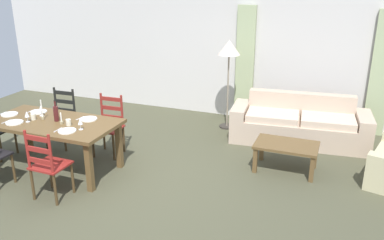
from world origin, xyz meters
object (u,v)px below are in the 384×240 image
object	(u,v)px
dining_chair_far_left	(62,118)
standing_lamp	(229,53)
wine_glass_near_left	(27,115)
wine_glass_far_left	(41,109)
wine_glass_near_right	(80,122)
coffee_cup_secondary	(33,117)
wine_bottle	(56,113)
dining_table	(53,127)
couch	(299,125)
dining_chair_near_right	(48,165)
coffee_table	(286,148)
dining_chair_far_right	(109,125)
coffee_cup_primary	(68,122)

from	to	relation	value
dining_chair_far_left	standing_lamp	world-z (taller)	standing_lamp
wine_glass_near_left	wine_glass_far_left	xyz separation A→B (m)	(0.00, 0.29, 0.00)
wine_glass_near_right	coffee_cup_secondary	world-z (taller)	wine_glass_near_right
wine_bottle	dining_table	bearing A→B (deg)	-144.48
dining_table	coffee_cup_secondary	distance (m)	0.33
couch	standing_lamp	world-z (taller)	standing_lamp
dining_chair_near_right	wine_bottle	xyz separation A→B (m)	(-0.42, 0.76, 0.39)
wine_glass_near_left	dining_chair_near_right	bearing A→B (deg)	-36.41
coffee_table	dining_chair_far_right	bearing A→B (deg)	-171.58
dining_table	coffee_cup_primary	bearing A→B (deg)	-8.62
wine_glass_far_left	standing_lamp	xyz separation A→B (m)	(2.18, 2.42, 0.55)
dining_chair_far_right	wine_bottle	distance (m)	0.91
wine_bottle	dining_chair_near_right	bearing A→B (deg)	-60.89
couch	coffee_cup_primary	bearing A→B (deg)	-139.89
wine_bottle	standing_lamp	size ratio (longest dim) A/B	0.19
wine_glass_far_left	dining_table	bearing A→B (deg)	-25.18
dining_table	wine_glass_far_left	world-z (taller)	wine_glass_far_left
dining_chair_far_left	wine_glass_near_left	xyz separation A→B (m)	(0.16, -0.93, 0.38)
wine_bottle	wine_glass_far_left	world-z (taller)	wine_bottle
dining_chair_far_left	wine_glass_far_left	bearing A→B (deg)	-75.40
wine_glass_near_right	wine_glass_far_left	bearing A→B (deg)	163.27
dining_chair_near_right	wine_glass_near_left	world-z (taller)	dining_chair_near_right
dining_chair_near_right	wine_bottle	distance (m)	0.96
wine_bottle	coffee_cup_secondary	size ratio (longest dim) A/B	3.51
dining_chair_near_right	coffee_cup_primary	xyz separation A→B (m)	(-0.15, 0.67, 0.32)
dining_chair_near_right	dining_chair_far_left	distance (m)	1.78
coffee_cup_primary	coffee_cup_secondary	distance (m)	0.62
wine_glass_near_right	coffee_cup_secondary	size ratio (longest dim) A/B	1.79
dining_chair_far_right	coffee_cup_primary	world-z (taller)	dining_chair_far_right
dining_table	standing_lamp	xyz separation A→B (m)	(1.87, 2.57, 0.75)
coffee_cup_primary	coffee_table	bearing A→B (deg)	23.12
wine_glass_near_right	dining_chair_near_right	bearing A→B (deg)	-99.58
wine_glass_near_left	coffee_cup_secondary	xyz separation A→B (m)	(0.01, 0.11, -0.07)
wine_glass_far_left	coffee_table	bearing A→B (deg)	16.39
dining_chair_far_left	wine_glass_near_right	bearing A→B (deg)	-40.69
dining_chair_far_right	coffee_cup_secondary	size ratio (longest dim) A/B	10.67
dining_table	dining_chair_far_left	bearing A→B (deg)	121.12
dining_chair_near_right	couch	world-z (taller)	dining_chair_near_right
dining_chair_near_right	dining_chair_far_right	xyz separation A→B (m)	(-0.03, 1.49, 0.00)
coffee_cup_secondary	wine_glass_far_left	bearing A→B (deg)	92.66
wine_bottle	dining_chair_far_left	bearing A→B (deg)	125.23
wine_glass_far_left	standing_lamp	size ratio (longest dim) A/B	0.10
wine_bottle	wine_glass_near_left	world-z (taller)	wine_bottle
dining_chair_far_right	coffee_cup_secondary	distance (m)	1.14
wine_glass_near_left	wine_glass_near_right	world-z (taller)	same
couch	dining_table	bearing A→B (deg)	-143.44
wine_bottle	wine_glass_far_left	xyz separation A→B (m)	(-0.36, 0.11, -0.01)
dining_chair_far_left	standing_lamp	xyz separation A→B (m)	(2.34, 1.79, 0.93)
dining_chair_near_right	coffee_table	size ratio (longest dim) A/B	1.07
coffee_cup_primary	wine_glass_near_left	bearing A→B (deg)	-171.45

